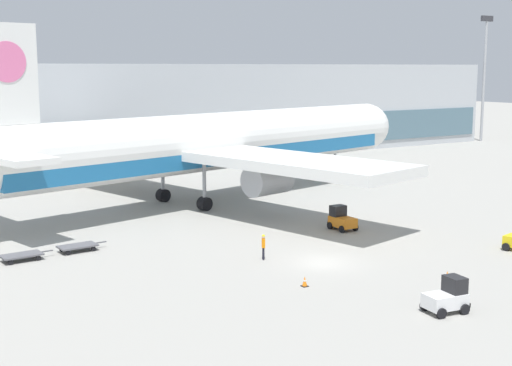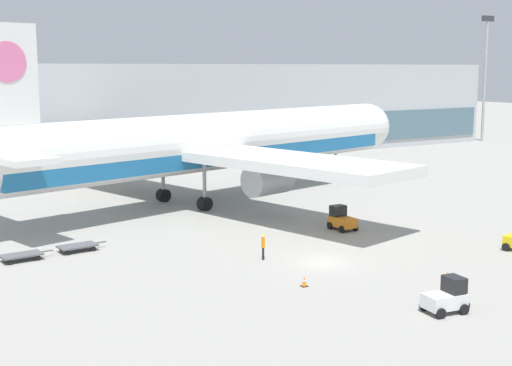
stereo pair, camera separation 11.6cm
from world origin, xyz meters
name	(u,v)px [view 2 (the right image)]	position (x,y,z in m)	size (l,w,h in m)	color
ground_plane	(322,263)	(0.00, 0.00, 0.00)	(400.00, 400.00, 0.00)	#9E9B93
terminal_building	(243,108)	(29.93, 60.02, 6.99)	(90.00, 18.20, 14.00)	#B2B7BC
light_mast	(485,69)	(76.20, 50.61, 13.20)	(2.80, 0.50, 22.75)	#9EA0A5
airplane_main	(209,144)	(4.41, 24.66, 5.84)	(57.27, 48.58, 17.00)	white
baggage_tug_foreground	(341,219)	(7.69, 7.40, 0.88)	(1.65, 2.47, 2.00)	orange
baggage_tug_far	(447,297)	(-0.37, -11.81, 0.88)	(2.61, 1.92, 2.00)	silver
baggage_dolly_second	(22,255)	(-17.67, 11.86, 0.39)	(3.74, 1.67, 0.48)	#56565B
baggage_dolly_third	(78,246)	(-13.47, 12.27, 0.39)	(3.74, 1.67, 0.48)	#56565B
ground_crew_near	(263,245)	(-3.05, 2.94, 1.10)	(0.36, 0.52, 1.84)	black
traffic_cone_near	(304,281)	(-4.30, -3.72, 0.32)	(0.40, 0.40, 0.66)	black
traffic_cone_far	(447,275)	(4.37, -7.44, 0.27)	(0.40, 0.40, 0.56)	black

